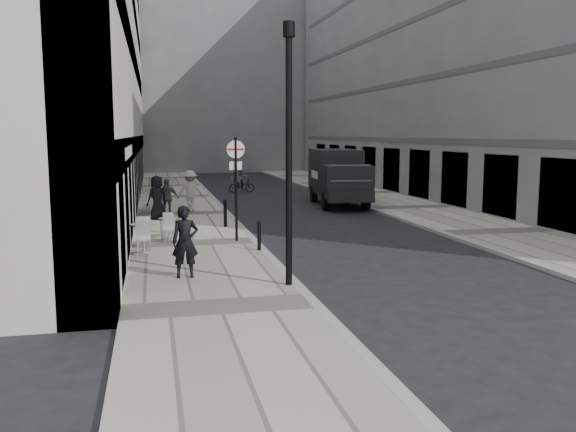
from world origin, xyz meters
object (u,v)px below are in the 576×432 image
object	(u,v)px
walking_man	(185,242)
panel_van	(338,174)
lamppost	(289,142)
cyclist	(241,182)
sign_post	(236,175)

from	to	relation	value
walking_man	panel_van	xyz separation A→B (m)	(8.56, 14.97, 0.59)
lamppost	cyclist	world-z (taller)	lamppost
panel_van	cyclist	bearing A→B (deg)	121.81
walking_man	panel_van	distance (m)	17.25
cyclist	walking_man	bearing A→B (deg)	-103.19
cyclist	sign_post	bearing A→B (deg)	-100.32
panel_van	lamppost	bearing A→B (deg)	-104.81
sign_post	panel_van	distance (m)	12.05
sign_post	lamppost	xyz separation A→B (m)	(0.40, -6.20, 1.16)
lamppost	panel_van	xyz separation A→B (m)	(6.22, 16.24, -1.87)
walking_man	lamppost	xyz separation A→B (m)	(2.34, -1.27, 2.46)
walking_man	panel_van	size ratio (longest dim) A/B	0.29
panel_van	cyclist	distance (m)	8.93
sign_post	cyclist	distance (m)	18.34
walking_man	panel_van	world-z (taller)	panel_van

